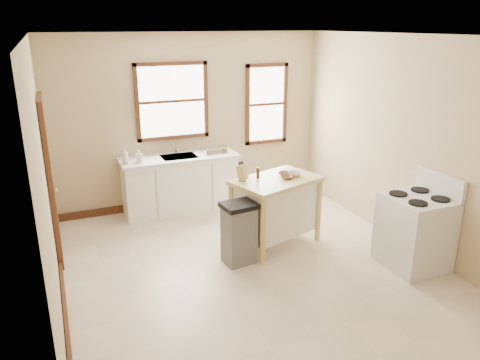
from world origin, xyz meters
name	(u,v)px	position (x,y,z in m)	size (l,w,h in m)	color
floor	(252,268)	(0.00, 0.00, 0.00)	(5.00, 5.00, 0.00)	beige
ceiling	(254,35)	(0.00, 0.00, 2.80)	(5.00, 5.00, 0.00)	white
wall_back	(191,121)	(0.00, 2.50, 1.40)	(4.50, 0.04, 2.80)	tan
wall_left	(45,186)	(-2.25, 0.00, 1.40)	(0.04, 5.00, 2.80)	tan
wall_right	(407,143)	(2.25, 0.00, 1.40)	(0.04, 5.00, 2.80)	tan
window_main	(172,101)	(-0.30, 2.48, 1.75)	(1.17, 0.06, 1.22)	#39180F
window_side	(266,104)	(1.35, 2.48, 1.60)	(0.77, 0.06, 1.37)	#39180F
door_left	(50,180)	(-2.21, 1.30, 1.05)	(0.06, 0.90, 2.10)	#39180F
baseboard_back	(194,199)	(0.00, 2.47, 0.06)	(4.50, 0.04, 0.12)	#39180F
baseboard_left	(64,302)	(-2.22, 0.00, 0.06)	(0.04, 5.00, 0.12)	#39180F
sink_counter	(180,184)	(-0.30, 2.20, 0.46)	(1.86, 0.62, 0.92)	white
faucet	(176,147)	(-0.30, 2.38, 1.03)	(0.03, 0.03, 0.22)	silver
soap_bottle_a	(125,156)	(-1.15, 2.10, 1.04)	(0.09, 0.09, 0.24)	#B2B2B2
soap_bottle_b	(139,156)	(-0.94, 2.11, 1.02)	(0.09, 0.09, 0.20)	#B2B2B2
dish_rack	(214,150)	(0.28, 2.16, 0.97)	(0.39, 0.29, 0.10)	silver
kitchen_island	(276,211)	(0.59, 0.54, 0.47)	(1.15, 0.73, 0.94)	#E5D087
knife_block	(242,173)	(0.14, 0.66, 1.04)	(0.10, 0.10, 0.20)	tan
pepper_grinder	(258,173)	(0.37, 0.66, 1.02)	(0.04, 0.04, 0.15)	#442312
bowl_a	(287,177)	(0.72, 0.49, 0.96)	(0.16, 0.16, 0.04)	brown
bowl_b	(285,174)	(0.77, 0.65, 0.96)	(0.16, 0.16, 0.04)	brown
bowl_c	(295,174)	(0.87, 0.55, 0.97)	(0.18, 0.18, 0.06)	silver
trash_bin	(239,233)	(-0.09, 0.22, 0.41)	(0.42, 0.35, 0.81)	#5E5E5B
gas_stove	(416,222)	(1.90, -0.69, 0.60)	(0.74, 0.75, 1.19)	silver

